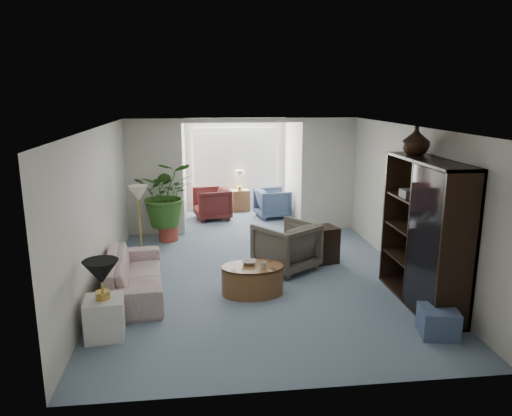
{
  "coord_description": "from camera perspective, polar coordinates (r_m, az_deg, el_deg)",
  "views": [
    {
      "loc": [
        -0.94,
        -7.38,
        3.0
      ],
      "look_at": [
        0.0,
        0.6,
        1.1
      ],
      "focal_mm": 33.95,
      "sensor_mm": 36.0,
      "label": 1
    }
  ],
  "objects": [
    {
      "name": "window_blinds",
      "position": [
        12.67,
        -2.43,
        6.04
      ],
      "size": [
        2.2,
        0.02,
        1.5
      ],
      "primitive_type": "cube",
      "color": "white"
    },
    {
      "name": "entertainment_cabinet",
      "position": [
        7.33,
        19.24,
        -2.82
      ],
      "size": [
        0.51,
        1.91,
        2.12
      ],
      "primitive_type": "cube",
      "color": "black",
      "rests_on": "ground"
    },
    {
      "name": "coffee_table",
      "position": [
        7.49,
        -0.41,
        -8.47
      ],
      "size": [
        1.14,
        1.14,
        0.45
      ],
      "primitive_type": "cylinder",
      "rotation": [
        0.0,
        0.0,
        -0.22
      ],
      "color": "brown",
      "rests_on": "ground"
    },
    {
      "name": "shelf_clutter",
      "position": [
        7.12,
        19.53,
        -1.8
      ],
      "size": [
        0.3,
        1.19,
        1.06
      ],
      "color": "#5E5C58",
      "rests_on": "entertainment_cabinet"
    },
    {
      "name": "side_table_dark",
      "position": [
        8.89,
        7.67,
        -4.31
      ],
      "size": [
        0.65,
        0.57,
        0.66
      ],
      "primitive_type": "cube",
      "rotation": [
        0.0,
        0.0,
        0.27
      ],
      "color": "black",
      "rests_on": "ground"
    },
    {
      "name": "coffee_bowl",
      "position": [
        7.48,
        -0.88,
        -6.41
      ],
      "size": [
        0.26,
        0.26,
        0.05
      ],
      "primitive_type": "imported",
      "rotation": [
        0.0,
        0.0,
        -0.22
      ],
      "color": "silver",
      "rests_on": "coffee_table"
    },
    {
      "name": "ottoman",
      "position": [
        6.71,
        20.68,
        -12.46
      ],
      "size": [
        0.54,
        0.54,
        0.36
      ],
      "primitive_type": "cube",
      "rotation": [
        0.0,
        0.0,
        -0.21
      ],
      "color": "slate",
      "rests_on": "ground"
    },
    {
      "name": "wingback_chair",
      "position": [
        8.44,
        3.56,
        -4.53
      ],
      "size": [
        1.27,
        1.28,
        0.84
      ],
      "primitive_type": "imported",
      "rotation": [
        0.0,
        0.0,
        3.76
      ],
      "color": "#5C5348",
      "rests_on": "ground"
    },
    {
      "name": "sofa",
      "position": [
        7.7,
        -14.15,
        -7.64
      ],
      "size": [
        1.02,
        2.15,
        0.61
      ],
      "primitive_type": "imported",
      "rotation": [
        0.0,
        0.0,
        1.67
      ],
      "color": "beige",
      "rests_on": "ground"
    },
    {
      "name": "cabinet_urn",
      "position": [
        7.54,
        18.33,
        7.53
      ],
      "size": [
        0.4,
        0.4,
        0.42
      ],
      "primitive_type": "imported",
      "color": "black",
      "rests_on": "entertainment_cabinet"
    },
    {
      "name": "floor",
      "position": [
        8.03,
        0.51,
        -8.65
      ],
      "size": [
        6.0,
        6.0,
        0.0
      ],
      "primitive_type": "plane",
      "color": "gray",
      "rests_on": "ground"
    },
    {
      "name": "plant_pot",
      "position": [
        10.31,
        -10.29,
        -2.91
      ],
      "size": [
        0.4,
        0.4,
        0.32
      ],
      "primitive_type": "cylinder",
      "color": "#AC3F32",
      "rests_on": "ground"
    },
    {
      "name": "coffee_cup",
      "position": [
        7.31,
        0.85,
        -6.73
      ],
      "size": [
        0.12,
        0.12,
        0.09
      ],
      "primitive_type": "imported",
      "rotation": [
        0.0,
        0.0,
        -0.22
      ],
      "color": "beige",
      "rests_on": "coffee_table"
    },
    {
      "name": "back_pier_right",
      "position": [
        10.91,
        8.48,
        3.92
      ],
      "size": [
        1.2,
        0.12,
        2.5
      ],
      "primitive_type": "cube",
      "color": "silver",
      "rests_on": "ground"
    },
    {
      "name": "sunroom_chair_maroon",
      "position": [
        11.88,
        -5.21,
        0.52
      ],
      "size": [
        0.98,
        0.96,
        0.77
      ],
      "primitive_type": "imported",
      "rotation": [
        0.0,
        0.0,
        -1.39
      ],
      "color": "#54201C",
      "rests_on": "ground"
    },
    {
      "name": "window_pane",
      "position": [
        12.7,
        -2.44,
        6.06
      ],
      "size": [
        2.2,
        0.02,
        1.5
      ],
      "primitive_type": "cube",
      "color": "white"
    },
    {
      "name": "table_lamp",
      "position": [
        6.29,
        -17.79,
        -7.21
      ],
      "size": [
        0.44,
        0.44,
        0.3
      ],
      "primitive_type": "cone",
      "color": "black",
      "rests_on": "end_table"
    },
    {
      "name": "back_header",
      "position": [
        10.44,
        -1.57,
        10.28
      ],
      "size": [
        2.6,
        0.12,
        0.1
      ],
      "primitive_type": "cube",
      "color": "silver",
      "rests_on": "back_pier_left"
    },
    {
      "name": "house_plant",
      "position": [
        10.11,
        -10.48,
        1.67
      ],
      "size": [
        1.22,
        1.06,
        1.36
      ],
      "primitive_type": "imported",
      "color": "#326020",
      "rests_on": "plant_pot"
    },
    {
      "name": "sunroom_table",
      "position": [
        12.67,
        -1.91,
        0.9
      ],
      "size": [
        0.52,
        0.44,
        0.56
      ],
      "primitive_type": "cube",
      "rotation": [
        0.0,
        0.0,
        0.18
      ],
      "color": "brown",
      "rests_on": "ground"
    },
    {
      "name": "framed_picture",
      "position": [
        8.14,
        18.1,
        3.45
      ],
      "size": [
        0.04,
        0.5,
        0.4
      ],
      "primitive_type": "cube",
      "color": "#B9AD94"
    },
    {
      "name": "sunroom_chair_blue",
      "position": [
        12.01,
        1.96,
        0.58
      ],
      "size": [
        0.91,
        0.89,
        0.71
      ],
      "primitive_type": "imported",
      "rotation": [
        0.0,
        0.0,
        1.75
      ],
      "color": "slate",
      "rests_on": "ground"
    },
    {
      "name": "sunroom_floor",
      "position": [
        11.91,
        -1.98,
        -1.3
      ],
      "size": [
        2.6,
        2.6,
        0.0
      ],
      "primitive_type": "plane",
      "color": "gray",
      "rests_on": "ground"
    },
    {
      "name": "end_table",
      "position": [
        6.52,
        -17.4,
        -12.24
      ],
      "size": [
        0.51,
        0.51,
        0.52
      ],
      "primitive_type": "cube",
      "rotation": [
        0.0,
        0.0,
        0.1
      ],
      "color": "white",
      "rests_on": "ground"
    },
    {
      "name": "back_pier_left",
      "position": [
        10.57,
        -11.86,
        3.49
      ],
      "size": [
        1.2,
        0.12,
        2.5
      ],
      "primitive_type": "cube",
      "color": "silver",
      "rests_on": "ground"
    },
    {
      "name": "floor_lamp",
      "position": [
        9.0,
        -13.7,
        1.7
      ],
      "size": [
        0.36,
        0.36,
        0.28
      ],
      "primitive_type": "cone",
      "color": "#F4E5C2",
      "rests_on": "ground"
    }
  ]
}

